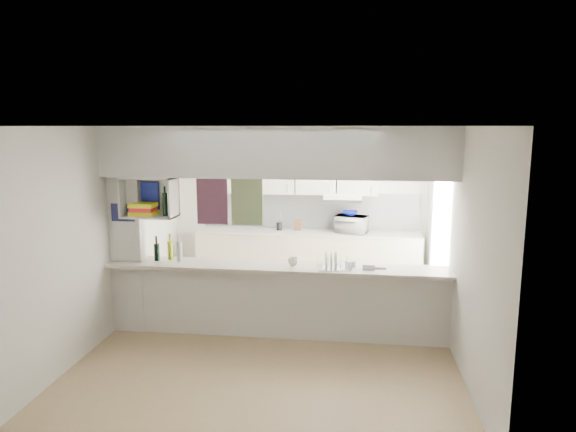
% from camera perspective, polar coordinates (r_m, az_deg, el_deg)
% --- Properties ---
extents(floor, '(4.80, 4.80, 0.00)m').
position_cam_1_polar(floor, '(6.62, -1.30, -13.18)').
color(floor, tan).
rests_on(floor, ground).
extents(ceiling, '(4.80, 4.80, 0.00)m').
position_cam_1_polar(ceiling, '(6.10, -1.39, 9.93)').
color(ceiling, white).
rests_on(ceiling, wall_back).
extents(wall_back, '(4.20, 0.00, 4.20)m').
position_cam_1_polar(wall_back, '(8.57, 1.10, 1.19)').
color(wall_back, silver).
rests_on(wall_back, floor).
extents(wall_left, '(0.00, 4.80, 4.80)m').
position_cam_1_polar(wall_left, '(6.87, -18.94, -1.53)').
color(wall_left, silver).
rests_on(wall_left, floor).
extents(wall_right, '(0.00, 4.80, 4.80)m').
position_cam_1_polar(wall_right, '(6.27, 18.01, -2.53)').
color(wall_right, silver).
rests_on(wall_right, floor).
extents(servery_partition, '(4.20, 0.50, 2.60)m').
position_cam_1_polar(servery_partition, '(6.20, -2.94, 1.19)').
color(servery_partition, silver).
rests_on(servery_partition, floor).
extents(cubby_shelf, '(0.65, 0.35, 0.50)m').
position_cam_1_polar(cubby_shelf, '(6.52, -15.18, 1.75)').
color(cubby_shelf, white).
rests_on(cubby_shelf, bulkhead).
extents(kitchen_run, '(3.60, 0.63, 2.24)m').
position_cam_1_polar(kitchen_run, '(8.39, 1.98, -2.31)').
color(kitchen_run, beige).
rests_on(kitchen_run, floor).
extents(microwave, '(0.56, 0.45, 0.27)m').
position_cam_1_polar(microwave, '(8.27, 7.12, -0.91)').
color(microwave, white).
rests_on(microwave, bench_top).
extents(bowl, '(0.27, 0.27, 0.07)m').
position_cam_1_polar(bowl, '(8.28, 6.86, 0.31)').
color(bowl, navy).
rests_on(bowl, microwave).
extents(dish_rack, '(0.43, 0.35, 0.21)m').
position_cam_1_polar(dish_rack, '(6.19, 5.14, -5.06)').
color(dish_rack, silver).
rests_on(dish_rack, breakfast_bar).
extents(cup, '(0.16, 0.16, 0.10)m').
position_cam_1_polar(cup, '(6.24, 0.58, -5.09)').
color(cup, white).
rests_on(cup, dish_rack).
extents(wine_bottles, '(0.37, 0.15, 0.35)m').
position_cam_1_polar(wine_bottles, '(6.69, -13.05, -3.77)').
color(wine_bottles, black).
rests_on(wine_bottles, breakfast_bar).
extents(plastic_tubs, '(0.49, 0.23, 0.07)m').
position_cam_1_polar(plastic_tubs, '(6.27, 7.84, -5.37)').
color(plastic_tubs, silver).
rests_on(plastic_tubs, breakfast_bar).
extents(utensil_jar, '(0.09, 0.09, 0.13)m').
position_cam_1_polar(utensil_jar, '(8.42, -0.99, -1.14)').
color(utensil_jar, black).
rests_on(utensil_jar, bench_top).
extents(knife_block, '(0.10, 0.08, 0.19)m').
position_cam_1_polar(knife_block, '(8.40, 1.11, -0.97)').
color(knife_block, '#4E2D1A').
rests_on(knife_block, bench_top).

